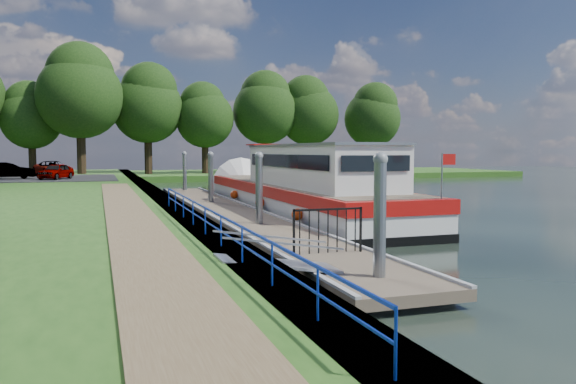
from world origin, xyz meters
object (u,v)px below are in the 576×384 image
object	(u,v)px
car_d	(53,169)
barge	(294,190)
car_b	(8,171)
car_a	(56,171)
pontoon	(231,216)

from	to	relation	value
car_d	barge	bearing A→B (deg)	-84.89
barge	car_b	size ratio (longest dim) A/B	5.51
car_a	car_d	size ratio (longest dim) A/B	0.75
barge	car_a	size ratio (longest dim) A/B	6.02
car_a	car_d	world-z (taller)	car_d
car_d	car_a	bearing A→B (deg)	-104.37
barge	car_d	xyz separation A→B (m)	(-12.65, 25.89, 0.40)
pontoon	car_b	world-z (taller)	car_b
pontoon	car_b	distance (m)	26.88
car_b	car_d	distance (m)	4.83
pontoon	car_d	distance (m)	29.36
pontoon	car_a	xyz separation A→B (m)	(-8.44, 22.59, 1.25)
pontoon	car_a	distance (m)	24.15
car_a	car_b	size ratio (longest dim) A/B	0.91
barge	car_d	distance (m)	28.82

